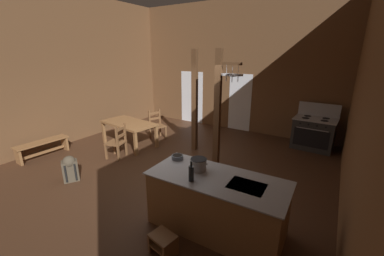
{
  "coord_description": "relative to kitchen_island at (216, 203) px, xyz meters",
  "views": [
    {
      "loc": [
        3.41,
        -4.01,
        2.76
      ],
      "look_at": [
        0.58,
        0.57,
        1.06
      ],
      "focal_mm": 22.4,
      "sensor_mm": 36.0,
      "label": 1
    }
  ],
  "objects": [
    {
      "name": "wall_back",
      "position": [
        -2.01,
        5.29,
        1.79
      ],
      "size": [
        8.26,
        0.14,
        4.51
      ],
      "primitive_type": "cube",
      "color": "brown",
      "rests_on": "ground_plane"
    },
    {
      "name": "dining_table",
      "position": [
        -3.93,
        1.95,
        0.19
      ],
      "size": [
        1.8,
        1.1,
        0.74
      ],
      "color": "olive",
      "rests_on": "ground_plane"
    },
    {
      "name": "stockpot_on_counter",
      "position": [
        -0.37,
        0.07,
        0.56
      ],
      "size": [
        0.33,
        0.26,
        0.2
      ],
      "color": "#A8AAB2",
      "rests_on": "kitchen_island"
    },
    {
      "name": "backpack",
      "position": [
        -3.45,
        -0.33,
        -0.15
      ],
      "size": [
        0.38,
        0.39,
        0.6
      ],
      "color": "#4C4233",
      "rests_on": "ground_plane"
    },
    {
      "name": "support_post_center",
      "position": [
        -2.05,
        2.73,
        0.96
      ],
      "size": [
        0.14,
        0.14,
        2.86
      ],
      "color": "brown",
      "rests_on": "ground_plane"
    },
    {
      "name": "wall_left",
      "position": [
        -5.81,
        1.02,
        1.79
      ],
      "size": [
        0.14,
        9.21,
        4.51
      ],
      "primitive_type": "cube",
      "color": "brown",
      "rests_on": "ground_plane"
    },
    {
      "name": "kitchen_island",
      "position": [
        0.0,
        0.0,
        0.0
      ],
      "size": [
        2.18,
        1.0,
        0.93
      ],
      "color": "olive",
      "rests_on": "ground_plane"
    },
    {
      "name": "ladderback_chair_by_post",
      "position": [
        -3.51,
        1.1,
        -0.01
      ],
      "size": [
        0.54,
        0.54,
        0.95
      ],
      "color": "brown",
      "rests_on": "ground_plane"
    },
    {
      "name": "stove_range",
      "position": [
        0.93,
        4.65,
        0.02
      ],
      "size": [
        1.19,
        0.88,
        1.32
      ],
      "color": "#2F2F2F",
      "rests_on": "ground_plane"
    },
    {
      "name": "wall_right",
      "position": [
        1.79,
        1.02,
        1.79
      ],
      "size": [
        0.14,
        9.21,
        4.51
      ],
      "primitive_type": "cube",
      "color": "brown",
      "rests_on": "ground_plane"
    },
    {
      "name": "ladderback_chair_near_window",
      "position": [
        -3.63,
        2.9,
        -0.01
      ],
      "size": [
        0.57,
        0.57,
        0.95
      ],
      "color": "brown",
      "rests_on": "ground_plane"
    },
    {
      "name": "bench_along_left_wall",
      "position": [
        -5.34,
        0.06,
        -0.16
      ],
      "size": [
        0.42,
        1.35,
        0.44
      ],
      "color": "olive",
      "rests_on": "ground_plane"
    },
    {
      "name": "ground_plane",
      "position": [
        -2.01,
        1.02,
        -0.51
      ],
      "size": [
        8.26,
        9.21,
        0.1
      ],
      "primitive_type": "cube",
      "color": "#422819"
    },
    {
      "name": "glazed_door_back_left",
      "position": [
        -3.69,
        5.22,
        0.56
      ],
      "size": [
        1.0,
        0.01,
        2.05
      ],
      "primitive_type": "cube",
      "color": "white",
      "rests_on": "ground_plane"
    },
    {
      "name": "bottle_tall_on_counter",
      "position": [
        -0.28,
        -0.29,
        0.59
      ],
      "size": [
        0.08,
        0.08,
        0.32
      ],
      "color": "#1E2328",
      "rests_on": "kitchen_island"
    },
    {
      "name": "step_stool",
      "position": [
        -0.4,
        -0.86,
        -0.29
      ],
      "size": [
        0.4,
        0.34,
        0.3
      ],
      "color": "brown",
      "rests_on": "ground_plane"
    },
    {
      "name": "mixing_bowl_on_counter",
      "position": [
        -0.9,
        0.23,
        0.5
      ],
      "size": [
        0.21,
        0.21,
        0.08
      ],
      "color": "slate",
      "rests_on": "kitchen_island"
    },
    {
      "name": "support_post_with_pot_rack",
      "position": [
        -0.98,
        2.07,
        1.09
      ],
      "size": [
        0.65,
        0.26,
        2.86
      ],
      "color": "brown",
      "rests_on": "ground_plane"
    },
    {
      "name": "glazed_panel_back_right",
      "position": [
        -1.64,
        5.22,
        0.56
      ],
      "size": [
        0.84,
        0.01,
        2.05
      ],
      "primitive_type": "cube",
      "color": "white",
      "rests_on": "ground_plane"
    }
  ]
}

